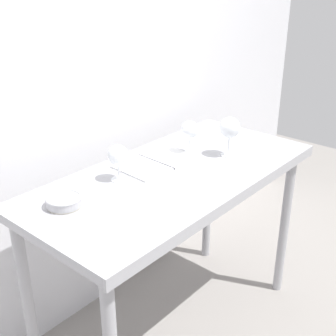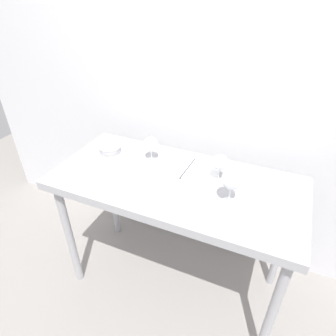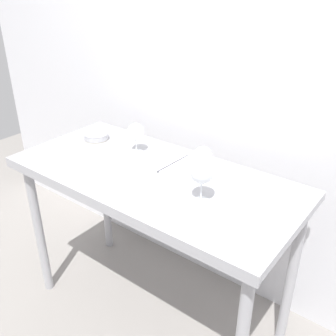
{
  "view_description": "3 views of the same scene",
  "coord_description": "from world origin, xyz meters",
  "px_view_note": "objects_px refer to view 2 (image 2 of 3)",
  "views": [
    {
      "loc": [
        -1.38,
        -1.16,
        1.74
      ],
      "look_at": [
        -0.04,
        -0.0,
        0.93
      ],
      "focal_mm": 48.05,
      "sensor_mm": 36.0,
      "label": 1
    },
    {
      "loc": [
        0.48,
        -1.22,
        1.85
      ],
      "look_at": [
        -0.05,
        -0.0,
        0.96
      ],
      "focal_mm": 30.92,
      "sensor_mm": 36.0,
      "label": 2
    },
    {
      "loc": [
        1.02,
        -1.22,
        1.75
      ],
      "look_at": [
        0.07,
        0.02,
        0.94
      ],
      "focal_mm": 41.03,
      "sensor_mm": 36.0,
      "label": 3
    }
  ],
  "objects_px": {
    "tasting_bowl": "(110,148)",
    "wine_glass_near_right": "(232,180)",
    "wine_glass_far_left": "(151,145)",
    "tasting_sheet_upper": "(122,171)",
    "tasting_sheet_lower": "(255,183)",
    "wine_glass_far_right": "(220,163)",
    "open_notebook": "(188,168)"
  },
  "relations": [
    {
      "from": "tasting_bowl",
      "to": "wine_glass_far_left",
      "type": "bearing_deg",
      "value": 1.81
    },
    {
      "from": "wine_glass_far_left",
      "to": "tasting_sheet_upper",
      "type": "height_order",
      "value": "wine_glass_far_left"
    },
    {
      "from": "wine_glass_near_right",
      "to": "tasting_sheet_lower",
      "type": "relative_size",
      "value": 0.81
    },
    {
      "from": "tasting_sheet_lower",
      "to": "wine_glass_far_right",
      "type": "bearing_deg",
      "value": 172.25
    },
    {
      "from": "wine_glass_far_left",
      "to": "tasting_sheet_lower",
      "type": "height_order",
      "value": "wine_glass_far_left"
    },
    {
      "from": "tasting_sheet_lower",
      "to": "tasting_bowl",
      "type": "xyz_separation_m",
      "value": [
        -0.91,
        -0.03,
        0.02
      ]
    },
    {
      "from": "wine_glass_near_right",
      "to": "open_notebook",
      "type": "height_order",
      "value": "wine_glass_near_right"
    },
    {
      "from": "wine_glass_near_right",
      "to": "tasting_bowl",
      "type": "distance_m",
      "value": 0.85
    },
    {
      "from": "wine_glass_far_right",
      "to": "tasting_bowl",
      "type": "xyz_separation_m",
      "value": [
        -0.72,
        0.03,
        -0.09
      ]
    },
    {
      "from": "tasting_sheet_lower",
      "to": "tasting_bowl",
      "type": "distance_m",
      "value": 0.91
    },
    {
      "from": "open_notebook",
      "to": "tasting_sheet_upper",
      "type": "relative_size",
      "value": 1.47
    },
    {
      "from": "open_notebook",
      "to": "tasting_sheet_upper",
      "type": "height_order",
      "value": "open_notebook"
    },
    {
      "from": "tasting_sheet_lower",
      "to": "tasting_sheet_upper",
      "type": "bearing_deg",
      "value": 169.49
    },
    {
      "from": "wine_glass_far_left",
      "to": "tasting_bowl",
      "type": "xyz_separation_m",
      "value": [
        -0.29,
        -0.01,
        -0.09
      ]
    },
    {
      "from": "wine_glass_far_right",
      "to": "tasting_bowl",
      "type": "distance_m",
      "value": 0.73
    },
    {
      "from": "tasting_sheet_lower",
      "to": "wine_glass_near_right",
      "type": "bearing_deg",
      "value": -138.03
    },
    {
      "from": "tasting_bowl",
      "to": "tasting_sheet_lower",
      "type": "bearing_deg",
      "value": 1.85
    },
    {
      "from": "wine_glass_far_right",
      "to": "open_notebook",
      "type": "relative_size",
      "value": 0.44
    },
    {
      "from": "open_notebook",
      "to": "tasting_sheet_upper",
      "type": "bearing_deg",
      "value": -150.43
    },
    {
      "from": "wine_glass_far_right",
      "to": "tasting_bowl",
      "type": "bearing_deg",
      "value": 177.55
    },
    {
      "from": "wine_glass_far_left",
      "to": "tasting_sheet_upper",
      "type": "xyz_separation_m",
      "value": [
        -0.1,
        -0.17,
        -0.11
      ]
    },
    {
      "from": "wine_glass_far_left",
      "to": "tasting_sheet_lower",
      "type": "xyz_separation_m",
      "value": [
        0.62,
        0.02,
        -0.11
      ]
    },
    {
      "from": "tasting_sheet_upper",
      "to": "tasting_bowl",
      "type": "xyz_separation_m",
      "value": [
        -0.19,
        0.16,
        0.02
      ]
    },
    {
      "from": "tasting_sheet_upper",
      "to": "tasting_sheet_lower",
      "type": "xyz_separation_m",
      "value": [
        0.73,
        0.19,
        0.0
      ]
    },
    {
      "from": "open_notebook",
      "to": "wine_glass_far_left",
      "type": "bearing_deg",
      "value": -176.74
    },
    {
      "from": "tasting_sheet_upper",
      "to": "tasting_sheet_lower",
      "type": "bearing_deg",
      "value": -22.98
    },
    {
      "from": "tasting_sheet_upper",
      "to": "tasting_bowl",
      "type": "height_order",
      "value": "tasting_bowl"
    },
    {
      "from": "wine_glass_far_left",
      "to": "wine_glass_near_right",
      "type": "distance_m",
      "value": 0.57
    },
    {
      "from": "wine_glass_far_right",
      "to": "wine_glass_near_right",
      "type": "xyz_separation_m",
      "value": [
        0.1,
        -0.16,
        0.02
      ]
    },
    {
      "from": "tasting_bowl",
      "to": "wine_glass_near_right",
      "type": "bearing_deg",
      "value": -13.01
    },
    {
      "from": "wine_glass_far_right",
      "to": "tasting_sheet_lower",
      "type": "bearing_deg",
      "value": 17.58
    },
    {
      "from": "wine_glass_near_right",
      "to": "tasting_sheet_upper",
      "type": "height_order",
      "value": "wine_glass_near_right"
    }
  ]
}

